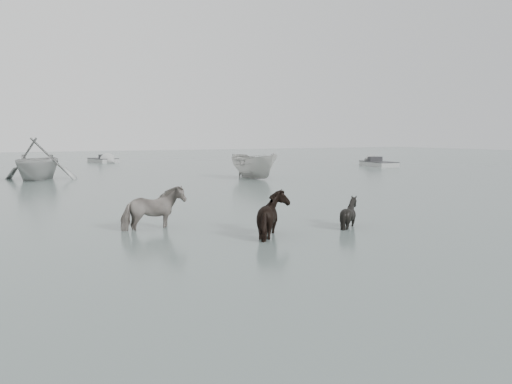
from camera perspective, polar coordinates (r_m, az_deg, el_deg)
ground at (r=13.62m, az=1.28°, el=-4.11°), size 140.00×140.00×0.00m
pony_pinto at (r=13.58m, az=-11.71°, el=-1.27°), size 1.72×0.90×1.40m
pony_dark at (r=12.46m, az=2.28°, el=-1.78°), size 1.44×1.61×1.43m
pony_black at (r=13.96m, az=10.61°, el=-1.62°), size 1.08×0.97×1.12m
rowboat_trail at (r=30.81m, az=-23.70°, el=3.64°), size 5.81×6.10×2.51m
boat_small at (r=28.93m, az=-0.21°, el=3.17°), size 1.83×4.33×1.64m
skiff_port at (r=41.74m, az=13.85°, el=3.40°), size 2.37×5.06×0.75m
skiff_mid at (r=48.30m, az=-17.10°, el=3.71°), size 2.69×4.85×0.75m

